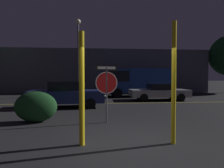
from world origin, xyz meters
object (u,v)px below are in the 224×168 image
stop_sign (107,83)px  passing_car_2 (67,94)px  street_lamp (78,45)px  yellow_pole_left (82,89)px  delivery_truck (134,80)px  passing_car_3 (159,92)px  hedge_bush_1 (36,107)px  yellow_pole_right (174,83)px

stop_sign → passing_car_2: 4.49m
stop_sign → street_lamp: size_ratio=0.30×
stop_sign → yellow_pole_left: size_ratio=0.77×
stop_sign → delivery_truck: 10.44m
passing_car_3 → street_lamp: bearing=63.3°
hedge_bush_1 → passing_car_2: size_ratio=0.36×
stop_sign → hedge_bush_1: size_ratio=1.37×
passing_car_3 → delivery_truck: delivery_truck is taller
passing_car_3 → yellow_pole_left: bearing=150.5°
stop_sign → passing_car_2: stop_sign is taller
yellow_pole_right → delivery_truck: 12.40m
passing_car_3 → street_lamp: size_ratio=0.63×
stop_sign → yellow_pole_right: yellow_pole_right is taller
yellow_pole_left → street_lamp: size_ratio=0.39×
passing_car_3 → street_lamp: (-6.71, 3.45, 4.25)m
passing_car_3 → delivery_truck: 3.60m
hedge_bush_1 → street_lamp: size_ratio=0.22×
hedge_bush_1 → passing_car_2: bearing=80.8°
yellow_pole_left → hedge_bush_1: 3.36m
street_lamp → delivery_truck: bearing=-2.7°
hedge_bush_1 → delivery_truck: size_ratio=0.24×
delivery_truck → street_lamp: 6.31m
stop_sign → street_lamp: street_lamp is taller
passing_car_2 → delivery_truck: size_ratio=0.66×
hedge_bush_1 → delivery_truck: delivery_truck is taller
street_lamp → hedge_bush_1: bearing=-93.1°
hedge_bush_1 → passing_car_3: 9.72m
street_lamp → yellow_pole_left: bearing=-83.1°
passing_car_2 → stop_sign: bearing=25.3°
yellow_pole_left → yellow_pole_right: size_ratio=0.91×
hedge_bush_1 → stop_sign: bearing=-6.0°
stop_sign → hedge_bush_1: bearing=166.8°
yellow_pole_right → passing_car_2: bearing=121.8°
hedge_bush_1 → street_lamp: (0.53, 9.93, 4.32)m
yellow_pole_left → passing_car_3: yellow_pole_left is taller
yellow_pole_right → street_lamp: bearing=107.2°
hedge_bush_1 → delivery_truck: (5.86, 9.69, 0.94)m
stop_sign → passing_car_2: (-2.19, 3.84, -0.79)m
stop_sign → yellow_pole_left: (-0.74, -2.25, -0.10)m
passing_car_3 → street_lamp: street_lamp is taller
passing_car_2 → delivery_truck: (5.28, 6.14, 0.78)m
yellow_pole_left → yellow_pole_right: 2.39m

